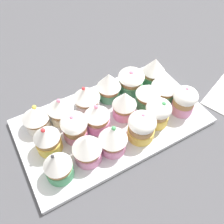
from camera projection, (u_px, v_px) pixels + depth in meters
ground_plane at (112, 127)px, 60.71cm from camera, size 180.00×180.00×3.00cm
baking_tray at (112, 121)px, 59.09cm from camera, size 43.94×24.80×1.20cm
cupcake_0 at (58, 166)px, 46.89cm from camera, size 5.62×5.62×7.60cm
cupcake_1 at (87, 148)px, 49.06cm from camera, size 6.15×6.15×7.64cm
cupcake_2 at (113, 139)px, 50.59cm from camera, size 6.15×6.15×7.69cm
cupcake_3 at (142, 126)px, 53.03cm from camera, size 6.16×6.16×7.23cm
cupcake_4 at (158, 112)px, 55.54cm from camera, size 5.91×5.91×7.18cm
cupcake_5 at (184, 100)px, 57.67cm from camera, size 5.88×5.88×7.37cm
cupcake_6 at (47, 138)px, 50.56cm from camera, size 5.60×5.60×8.10cm
cupcake_7 at (75, 128)px, 52.67cm from camera, size 5.92×5.92×7.35cm
cupcake_8 at (98, 117)px, 54.50cm from camera, size 5.79×5.79×7.54cm
cupcake_9 at (124, 103)px, 56.78cm from camera, size 5.76×5.76×7.63cm
cupcake_10 at (149, 96)px, 58.80cm from camera, size 6.06×6.06×6.95cm
cupcake_11 at (165, 86)px, 60.49cm from camera, size 6.92×6.92×7.28cm
cupcake_12 at (36, 118)px, 54.98cm from camera, size 6.20×6.20×6.48cm
cupcake_13 at (60, 109)px, 56.02cm from camera, size 6.09×6.09×7.21cm
cupcake_14 at (87, 97)px, 58.27cm from camera, size 6.43×6.43×7.40cm
cupcake_15 at (109, 86)px, 60.19cm from camera, size 6.11×6.11×7.87cm
cupcake_16 at (131, 81)px, 62.51cm from camera, size 6.72×6.72×6.72cm
cupcake_17 at (154, 71)px, 64.14cm from camera, size 5.97×5.97×7.71cm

